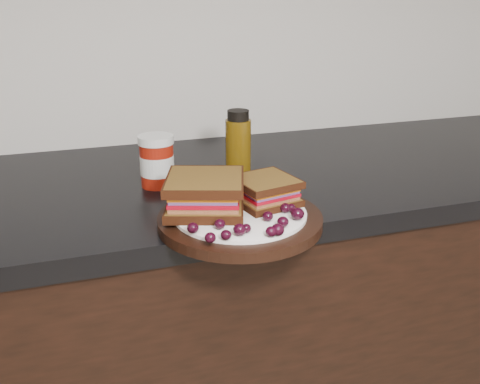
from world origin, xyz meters
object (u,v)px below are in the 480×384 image
(plate, at_px, (240,220))
(condiment_jar, at_px, (157,161))
(oil_bottle, at_px, (238,145))
(sandwich_left, at_px, (205,194))

(plate, height_order, condiment_jar, condiment_jar)
(plate, distance_m, oil_bottle, 0.24)
(sandwich_left, bearing_deg, condiment_jar, 120.66)
(sandwich_left, bearing_deg, plate, -7.92)
(plate, bearing_deg, sandwich_left, 153.85)
(condiment_jar, xyz_separation_m, oil_bottle, (0.17, -0.01, 0.02))
(sandwich_left, distance_m, condiment_jar, 0.21)
(plate, distance_m, sandwich_left, 0.07)
(condiment_jar, bearing_deg, sandwich_left, -77.56)
(plate, height_order, sandwich_left, sandwich_left)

